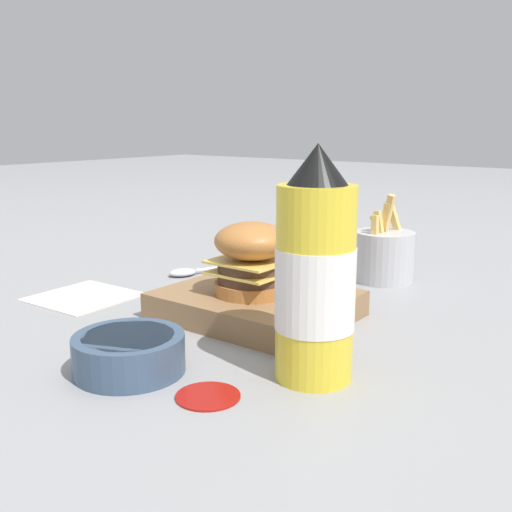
% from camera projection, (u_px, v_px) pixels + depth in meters
% --- Properties ---
extents(ground_plane, '(6.00, 6.00, 0.00)m').
position_uv_depth(ground_plane, '(236.00, 304.00, 0.87)').
color(ground_plane, gray).
extents(serving_board, '(0.24, 0.20, 0.03)m').
position_uv_depth(serving_board, '(256.00, 304.00, 0.81)').
color(serving_board, olive).
rests_on(serving_board, ground_plane).
extents(burger, '(0.10, 0.10, 0.10)m').
position_uv_depth(burger, '(252.00, 258.00, 0.79)').
color(burger, '#AD6B33').
rests_on(burger, serving_board).
extents(ketchup_bottle, '(0.08, 0.08, 0.24)m').
position_uv_depth(ketchup_bottle, '(315.00, 277.00, 0.60)').
color(ketchup_bottle, yellow).
rests_on(ketchup_bottle, ground_plane).
extents(fries_basket, '(0.10, 0.10, 0.15)m').
position_uv_depth(fries_basket, '(384.00, 255.00, 0.99)').
color(fries_basket, '#B7B7BC').
rests_on(fries_basket, ground_plane).
extents(side_bowl, '(0.12, 0.12, 0.04)m').
position_uv_depth(side_bowl, '(129.00, 352.00, 0.63)').
color(side_bowl, '#384C66').
rests_on(side_bowl, ground_plane).
extents(spoon, '(0.09, 0.15, 0.01)m').
position_uv_depth(spoon, '(191.00, 271.00, 1.04)').
color(spoon, silver).
rests_on(spoon, ground_plane).
extents(ketchup_puddle, '(0.06, 0.06, 0.00)m').
position_uv_depth(ketchup_puddle, '(208.00, 395.00, 0.58)').
color(ketchup_puddle, '#9E140F').
rests_on(ketchup_puddle, ground_plane).
extents(parchment_square, '(0.14, 0.14, 0.00)m').
position_uv_depth(parchment_square, '(84.00, 296.00, 0.91)').
color(parchment_square, beige).
rests_on(parchment_square, ground_plane).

